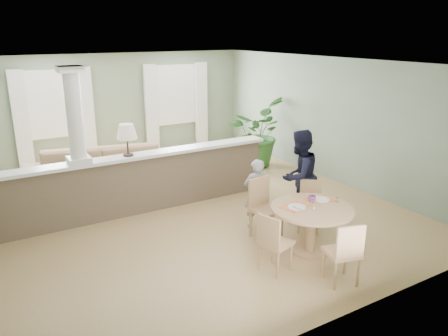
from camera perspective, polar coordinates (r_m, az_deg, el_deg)
ground at (r=8.47m, az=-4.71°, el=-4.95°), size 8.00×8.00×0.00m
room_shell at (r=8.51m, az=-7.07°, el=7.80°), size 7.02×8.02×2.71m
pony_wall at (r=8.06m, az=-11.77°, el=-1.11°), size 5.32×0.38×2.70m
sofa at (r=9.18m, az=-15.44°, el=-0.72°), size 3.32×1.90×0.91m
houseplant at (r=10.80m, az=4.08°, el=4.62°), size 1.96×1.97×1.66m
dining_table at (r=6.65m, az=11.36°, el=-6.24°), size 1.22×1.22×0.84m
chair_far_boy at (r=7.09m, az=5.20°, el=-4.83°), size 0.49×0.49×0.98m
chair_far_man at (r=7.49m, az=11.16°, el=-4.51°), size 0.54×0.54×0.84m
chair_near at (r=5.97m, az=15.51°, el=-10.41°), size 0.50×0.50×0.90m
chair_side at (r=6.09m, az=6.39°, el=-9.44°), size 0.49×0.49×0.87m
child_person at (r=7.39m, az=4.20°, el=-3.34°), size 0.49×0.38×1.20m
man_person at (r=7.66m, az=9.75°, el=-1.07°), size 0.92×0.79×1.64m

